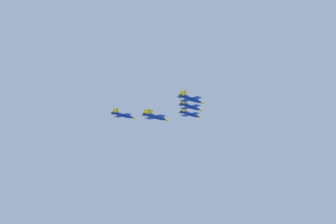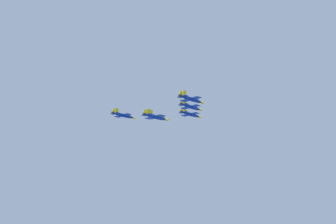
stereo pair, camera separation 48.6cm
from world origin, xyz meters
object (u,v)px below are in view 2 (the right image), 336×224
jet_left_wingman (158,117)px  jet_right_wingman (191,107)px  jet_lead (191,114)px  jet_left_outer (124,115)px  jet_right_outer (192,99)px  jet_slot_rear (156,117)px

jet_left_wingman → jet_right_wingman: bearing=-89.3°
jet_lead → jet_left_outer: 36.28m
jet_lead → jet_right_outer: bearing=-139.6°
jet_left_outer → jet_right_wingman: bearing=-67.9°
jet_left_wingman → jet_left_outer: size_ratio=1.03×
jet_right_wingman → jet_right_outer: (4.23, 17.62, -1.18)m
jet_left_wingman → jet_right_wingman: 23.51m
jet_right_outer → jet_slot_rear: (13.84, -18.96, -4.68)m
jet_left_wingman → jet_right_wingman: size_ratio=1.02×
jet_lead → jet_left_wingman: bearing=139.6°
jet_lead → jet_left_wingman: 18.24m
jet_right_wingman → jet_left_wingman: bearing=89.0°
jet_left_outer → jet_slot_rear: bearing=-89.3°
jet_left_wingman → jet_right_outer: (-9.61, 36.57, 0.14)m
jet_right_outer → jet_slot_rear: bearing=90.3°
jet_right_wingman → jet_left_outer: size_ratio=1.01×
jet_right_outer → jet_slot_rear: 23.93m
jet_right_outer → jet_right_wingman: bearing=40.7°
jet_left_wingman → jet_right_wingman: jet_right_wingman is taller
jet_left_outer → jet_right_outer: bearing=-89.3°
jet_left_wingman → jet_right_wingman: (-13.84, 18.96, 1.31)m
jet_lead → jet_slot_rear: size_ratio=0.98×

